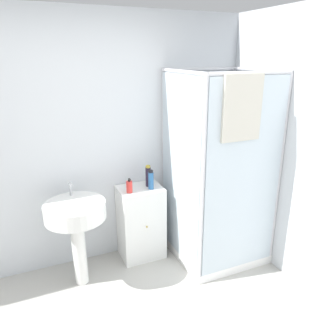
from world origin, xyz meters
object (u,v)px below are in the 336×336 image
at_px(soap_dispenser, 129,187).
at_px(shampoo_bottle_tall_black, 148,176).
at_px(sink, 76,219).
at_px(shampoo_bottle_blue, 151,180).

relative_size(soap_dispenser, shampoo_bottle_tall_black, 0.66).
height_order(sink, soap_dispenser, sink).
bearing_deg(sink, shampoo_bottle_blue, 9.29).
distance_m(sink, soap_dispenser, 0.59).
xyz_separation_m(sink, shampoo_bottle_tall_black, (0.78, 0.21, 0.22)).
distance_m(soap_dispenser, shampoo_bottle_blue, 0.23).
relative_size(sink, soap_dispenser, 6.54).
bearing_deg(shampoo_bottle_tall_black, shampoo_bottle_blue, -90.87).
relative_size(soap_dispenser, shampoo_bottle_blue, 0.74).
relative_size(sink, shampoo_bottle_blue, 4.84).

